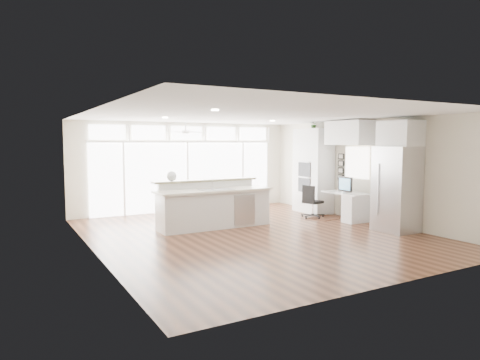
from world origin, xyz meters
TOP-DOWN VIEW (x-y plane):
  - floor at (0.00, 0.00)m, footprint 7.00×8.00m
  - ceiling at (0.00, 0.00)m, footprint 7.00×8.00m
  - wall_back at (0.00, 4.00)m, footprint 7.00×0.04m
  - wall_front at (0.00, -4.00)m, footprint 7.00×0.04m
  - wall_left at (-3.50, 0.00)m, footprint 0.04×8.00m
  - wall_right at (3.50, 0.00)m, footprint 0.04×8.00m
  - glass_wall at (0.00, 3.94)m, footprint 5.80×0.06m
  - transom_row at (0.00, 3.94)m, footprint 5.90×0.06m
  - desk_window at (3.46, 0.30)m, footprint 0.04×0.85m
  - ceiling_fan at (-0.50, 2.80)m, footprint 1.16×1.16m
  - recessed_lights at (0.00, 0.20)m, footprint 3.40×3.00m
  - oven_cabinet at (3.17, 1.80)m, footprint 0.64×1.20m
  - desk_nook at (3.13, 0.30)m, footprint 0.72×1.30m
  - upper_cabinets at (3.17, 0.30)m, footprint 0.64×1.30m
  - refrigerator at (3.11, -1.35)m, footprint 0.76×0.90m
  - fridge_cabinet at (3.17, -1.35)m, footprint 0.64×0.90m
  - framed_photos at (3.46, 0.92)m, footprint 0.06×0.22m
  - kitchen_island at (-0.43, 1.16)m, footprint 2.92×1.12m
  - rug at (2.86, 0.83)m, footprint 1.01×0.82m
  - office_chair at (2.57, 1.05)m, footprint 0.57×0.54m
  - fishbowl at (-1.38, 1.56)m, footprint 0.25×0.25m
  - monitor at (3.05, 0.30)m, footprint 0.13×0.54m
  - keyboard at (2.88, 0.30)m, footprint 0.12×0.29m
  - potted_plant at (3.17, 1.80)m, footprint 0.27×0.30m

SIDE VIEW (x-z plane):
  - floor at x=0.00m, z-range -0.02..0.00m
  - rug at x=2.86m, z-range 0.00..0.01m
  - desk_nook at x=3.13m, z-range 0.00..0.76m
  - office_chair at x=2.57m, z-range 0.00..0.91m
  - kitchen_island at x=-0.43m, z-range 0.00..1.16m
  - keyboard at x=2.88m, z-range 0.76..0.77m
  - monitor at x=3.05m, z-range 0.76..1.20m
  - refrigerator at x=3.11m, z-range 0.00..2.00m
  - glass_wall at x=0.00m, z-range 0.01..2.09m
  - oven_cabinet at x=3.17m, z-range 0.00..2.50m
  - fishbowl at x=-1.38m, z-range 1.16..1.40m
  - wall_back at x=0.00m, z-range 0.00..2.70m
  - wall_front at x=0.00m, z-range 0.00..2.70m
  - wall_left at x=-3.50m, z-range 0.00..2.70m
  - wall_right at x=3.50m, z-range 0.00..2.70m
  - framed_photos at x=3.46m, z-range 1.00..1.80m
  - desk_window at x=3.46m, z-range 1.12..1.98m
  - fridge_cabinet at x=3.17m, z-range 2.00..2.60m
  - upper_cabinets at x=3.17m, z-range 2.03..2.67m
  - transom_row at x=0.00m, z-range 2.18..2.58m
  - ceiling_fan at x=-0.50m, z-range 2.32..2.64m
  - potted_plant at x=3.17m, z-range 2.50..2.72m
  - recessed_lights at x=0.00m, z-range 2.67..2.69m
  - ceiling at x=0.00m, z-range 2.69..2.71m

